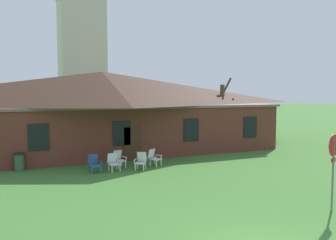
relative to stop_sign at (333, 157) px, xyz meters
The scene contains 10 objects.
brick_building 17.27m from the stop_sign, 104.64° to the left, with size 24.76×10.40×5.76m.
dome_tower 32.97m from the stop_sign, 95.64° to the left, with size 5.18×5.18×20.97m.
stop_sign is the anchor object (origin of this frame).
lawn_chair_by_porch 11.56m from the stop_sign, 124.66° to the left, with size 0.70×0.74×0.96m.
lawn_chair_near_door 10.98m from the stop_sign, 120.28° to the left, with size 0.70×0.74×0.96m.
lawn_chair_left_end 11.41m from the stop_sign, 116.04° to the left, with size 0.74×0.78×0.96m.
lawn_chair_middle 10.06m from the stop_sign, 113.81° to the left, with size 0.85×0.87×0.96m.
lawn_chair_right_end 10.35m from the stop_sign, 106.92° to the left, with size 0.84×0.86×0.96m.
bare_tree_beside_building 16.23m from the stop_sign, 71.22° to the left, with size 1.36×2.00×5.45m.
trash_bin 15.32m from the stop_sign, 131.71° to the left, with size 0.56×0.56×0.98m.
Camera 1 is at (-5.88, -6.96, 4.21)m, focal length 37.33 mm.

